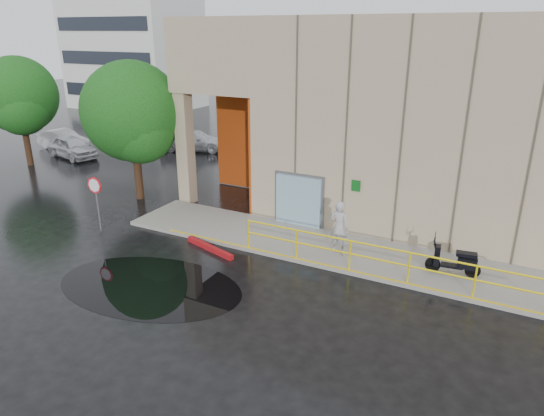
{
  "coord_description": "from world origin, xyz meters",
  "views": [
    {
      "loc": [
        7.62,
        -10.6,
        7.52
      ],
      "look_at": [
        0.53,
        3.0,
        1.85
      ],
      "focal_mm": 32.0,
      "sensor_mm": 36.0,
      "label": 1
    }
  ],
  "objects": [
    {
      "name": "ground",
      "position": [
        0.0,
        0.0,
        0.0
      ],
      "size": [
        120.0,
        120.0,
        0.0
      ],
      "primitive_type": "plane",
      "color": "black",
      "rests_on": "ground"
    },
    {
      "name": "sidewalk",
      "position": [
        4.0,
        4.5,
        0.07
      ],
      "size": [
        20.0,
        3.0,
        0.15
      ],
      "primitive_type": "cube",
      "color": "gray",
      "rests_on": "ground"
    },
    {
      "name": "building",
      "position": [
        5.1,
        10.98,
        4.21
      ],
      "size": [
        20.0,
        10.17,
        8.0
      ],
      "color": "tan",
      "rests_on": "ground"
    },
    {
      "name": "guardrail",
      "position": [
        4.25,
        3.15,
        0.68
      ],
      "size": [
        9.56,
        0.06,
        1.03
      ],
      "color": "yellow",
      "rests_on": "sidewalk"
    },
    {
      "name": "distant_building",
      "position": [
        -28.0,
        27.98,
        7.5
      ],
      "size": [
        12.0,
        8.08,
        15.0
      ],
      "color": "silver",
      "rests_on": "ground"
    },
    {
      "name": "person",
      "position": [
        2.56,
        4.13,
        1.11
      ],
      "size": [
        0.75,
        0.54,
        1.93
      ],
      "primitive_type": "imported",
      "rotation": [
        0.0,
        0.0,
        3.02
      ],
      "color": "#A5A5AA",
      "rests_on": "sidewalk"
    },
    {
      "name": "scooter",
      "position": [
        6.36,
        4.34,
        0.9
      ],
      "size": [
        1.71,
        0.75,
        1.3
      ],
      "rotation": [
        0.0,
        0.0,
        0.13
      ],
      "color": "black",
      "rests_on": "sidewalk"
    },
    {
      "name": "stop_sign",
      "position": [
        -6.59,
        1.95,
        1.67
      ],
      "size": [
        0.68,
        0.1,
        2.25
      ],
      "rotation": [
        0.0,
        0.0,
        -0.34
      ],
      "color": "slate",
      "rests_on": "ground"
    },
    {
      "name": "red_curb",
      "position": [
        -1.75,
        2.5,
        0.09
      ],
      "size": [
        2.35,
        0.85,
        0.18
      ],
      "primitive_type": "cube",
      "rotation": [
        0.0,
        0.0,
        -0.29
      ],
      "color": "maroon",
      "rests_on": "ground"
    },
    {
      "name": "puddle",
      "position": [
        -1.93,
        -0.55,
        0.0
      ],
      "size": [
        6.5,
        4.46,
        0.01
      ],
      "primitive_type": "cube",
      "rotation": [
        0.0,
        0.0,
        0.12
      ],
      "color": "black",
      "rests_on": "ground"
    },
    {
      "name": "car_a",
      "position": [
        -17.0,
        9.79,
        0.68
      ],
      "size": [
        4.25,
        2.5,
        1.36
      ],
      "primitive_type": "imported",
      "rotation": [
        0.0,
        0.0,
        1.33
      ],
      "color": "silver",
      "rests_on": "ground"
    },
    {
      "name": "car_b",
      "position": [
        -19.34,
        11.13,
        0.64
      ],
      "size": [
        3.97,
        1.65,
        1.28
      ],
      "primitive_type": "imported",
      "rotation": [
        0.0,
        0.0,
        1.49
      ],
      "color": "#B8B8BA",
      "rests_on": "ground"
    },
    {
      "name": "car_c",
      "position": [
        -11.41,
        14.83,
        0.67
      ],
      "size": [
        4.99,
        3.29,
        1.34
      ],
      "primitive_type": "imported",
      "rotation": [
        0.0,
        0.0,
        1.9
      ],
      "color": "#B9BCC1",
      "rests_on": "ground"
    },
    {
      "name": "tree_near",
      "position": [
        -7.8,
        5.72,
        3.91
      ],
      "size": [
        4.47,
        4.47,
        6.32
      ],
      "rotation": [
        0.0,
        0.0,
        0.34
      ],
      "color": "black",
      "rests_on": "ground"
    },
    {
      "name": "tree_far",
      "position": [
        -17.72,
        7.32,
        3.88
      ],
      "size": [
        4.29,
        4.29,
        6.2
      ],
      "rotation": [
        0.0,
        0.0,
        -0.01
      ],
      "color": "black",
      "rests_on": "ground"
    }
  ]
}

